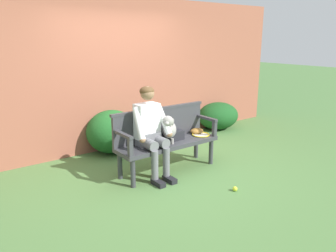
{
  "coord_description": "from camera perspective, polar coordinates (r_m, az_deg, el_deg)",
  "views": [
    {
      "loc": [
        -2.86,
        -3.82,
        2.0
      ],
      "look_at": [
        0.0,
        0.0,
        0.72
      ],
      "focal_mm": 35.34,
      "sensor_mm": 36.0,
      "label": 1
    }
  ],
  "objects": [
    {
      "name": "hedge_bush_far_left",
      "position": [
        7.49,
        8.62,
        1.76
      ],
      "size": [
        0.97,
        0.81,
        0.6
      ],
      "primitive_type": "ellipsoid",
      "color": "#194C1E",
      "rests_on": "ground"
    },
    {
      "name": "person_seated",
      "position": [
        4.75,
        -3.08,
        -0.41
      ],
      "size": [
        0.56,
        0.64,
        1.34
      ],
      "color": "black",
      "rests_on": "ground"
    },
    {
      "name": "bench_armrest_right_end",
      "position": [
        5.38,
        7.18,
        0.59
      ],
      "size": [
        0.06,
        0.49,
        0.28
      ],
      "color": "#38383D",
      "rests_on": "garden_bench"
    },
    {
      "name": "baseball_glove",
      "position": [
        5.45,
        4.98,
        -0.86
      ],
      "size": [
        0.25,
        0.21,
        0.09
      ],
      "primitive_type": "ellipsoid",
      "rotation": [
        0.0,
        0.0,
        -0.22
      ],
      "color": "#9E6B2D",
      "rests_on": "garden_bench"
    },
    {
      "name": "sports_bag",
      "position": [
        5.11,
        0.97,
        -1.59
      ],
      "size": [
        0.29,
        0.21,
        0.14
      ],
      "primitive_type": "cube",
      "rotation": [
        0.0,
        0.0,
        0.05
      ],
      "color": "#232328",
      "rests_on": "garden_bench"
    },
    {
      "name": "bench_armrest_left_end",
      "position": [
        4.48,
        -7.3,
        -2.39
      ],
      "size": [
        0.06,
        0.49,
        0.28
      ],
      "color": "#38383D",
      "rests_on": "garden_bench"
    },
    {
      "name": "dog_on_bench",
      "position": [
        4.92,
        0.16,
        -0.45
      ],
      "size": [
        0.39,
        0.39,
        0.44
      ],
      "color": "gray",
      "rests_on": "garden_bench"
    },
    {
      "name": "hedge_bush_mid_left",
      "position": [
        5.95,
        -9.63,
        -0.95
      ],
      "size": [
        0.91,
        0.87,
        0.77
      ],
      "primitive_type": "ellipsoid",
      "color": "#1E5B23",
      "rests_on": "ground"
    },
    {
      "name": "ground_plane",
      "position": [
        5.18,
        0.0,
        -7.69
      ],
      "size": [
        40.0,
        40.0,
        0.0
      ],
      "primitive_type": "plane",
      "color": "#4C753D"
    },
    {
      "name": "tennis_racket",
      "position": [
        5.4,
        5.52,
        -1.41
      ],
      "size": [
        0.34,
        0.58,
        0.03
      ],
      "color": "yellow",
      "rests_on": "garden_bench"
    },
    {
      "name": "tennis_ball",
      "position": [
        4.61,
        11.48,
        -10.56
      ],
      "size": [
        0.07,
        0.07,
        0.07
      ],
      "primitive_type": "sphere",
      "color": "#CCDB33",
      "rests_on": "ground"
    },
    {
      "name": "brick_garden_fence",
      "position": [
        6.21,
        -9.27,
        8.87
      ],
      "size": [
        8.0,
        0.3,
        2.71
      ],
      "primitive_type": "cube",
      "color": "#9E5642",
      "rests_on": "ground"
    },
    {
      "name": "bench_backrest",
      "position": [
        5.11,
        -1.43,
        0.54
      ],
      "size": [
        1.67,
        0.06,
        0.5
      ],
      "color": "#38383D",
      "rests_on": "garden_bench"
    },
    {
      "name": "garden_bench",
      "position": [
        5.03,
        0.0,
        -3.45
      ],
      "size": [
        1.63,
        0.49,
        0.47
      ],
      "color": "#38383D",
      "rests_on": "ground"
    }
  ]
}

